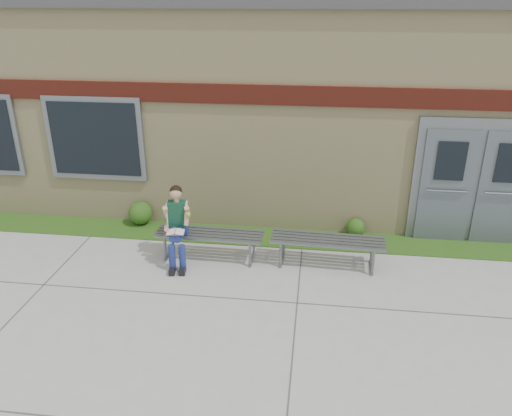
# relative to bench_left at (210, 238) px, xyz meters

# --- Properties ---
(ground) EXTENTS (80.00, 80.00, 0.00)m
(ground) POSITION_rel_bench_left_xyz_m (0.57, -1.71, -0.37)
(ground) COLOR #9E9E99
(ground) RESTS_ON ground
(grass_strip) EXTENTS (16.00, 0.80, 0.02)m
(grass_strip) POSITION_rel_bench_left_xyz_m (0.57, 0.89, -0.36)
(grass_strip) COLOR #285015
(grass_strip) RESTS_ON ground
(school_building) EXTENTS (16.20, 6.22, 4.20)m
(school_building) POSITION_rel_bench_left_xyz_m (0.57, 4.28, 1.73)
(school_building) COLOR beige
(school_building) RESTS_ON ground
(bench_left) EXTENTS (1.85, 0.56, 0.48)m
(bench_left) POSITION_rel_bench_left_xyz_m (0.00, 0.00, 0.00)
(bench_left) COLOR slate
(bench_left) RESTS_ON ground
(bench_right) EXTENTS (1.90, 0.61, 0.49)m
(bench_right) POSITION_rel_bench_left_xyz_m (2.00, -0.00, 0.01)
(bench_right) COLOR slate
(bench_right) RESTS_ON ground
(girl) EXTENTS (0.49, 0.80, 1.34)m
(girl) POSITION_rel_bench_left_xyz_m (-0.50, -0.20, 0.34)
(girl) COLOR navy
(girl) RESTS_ON ground
(shrub_mid) EXTENTS (0.46, 0.46, 0.46)m
(shrub_mid) POSITION_rel_bench_left_xyz_m (-1.64, 1.14, -0.12)
(shrub_mid) COLOR #285015
(shrub_mid) RESTS_ON grass_strip
(shrub_east) EXTENTS (0.34, 0.34, 0.34)m
(shrub_east) POSITION_rel_bench_left_xyz_m (2.54, 1.14, -0.18)
(shrub_east) COLOR #285015
(shrub_east) RESTS_ON grass_strip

